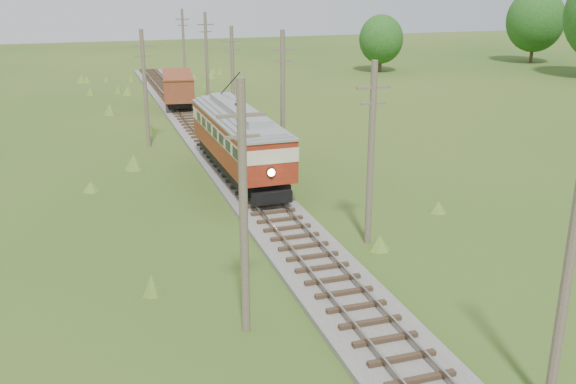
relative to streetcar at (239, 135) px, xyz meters
name	(u,v)px	position (x,y,z in m)	size (l,w,h in m)	color
railbed_main	(225,159)	(0.00, 4.13, -2.64)	(3.60, 96.00, 0.57)	#605B54
streetcar	(239,135)	(0.00, 0.00, 0.00)	(3.32, 13.62, 6.20)	black
gondola	(178,87)	(0.00, 24.51, -0.75)	(3.75, 8.72, 2.80)	black
gravel_pile	(233,108)	(4.38, 20.21, -2.27)	(3.28, 3.48, 1.19)	gray
utility_pole_r_1	(568,271)	(3.10, -24.87, 1.57)	(0.30, 0.30, 8.80)	brown
utility_pole_r_2	(371,153)	(3.30, -11.87, 1.59)	(1.60, 0.30, 8.60)	brown
utility_pole_r_3	(283,100)	(3.20, 1.13, 1.80)	(1.60, 0.30, 9.00)	brown
utility_pole_r_4	(233,77)	(3.00, 14.13, 1.49)	(1.60, 0.30, 8.40)	brown
utility_pole_r_5	(207,57)	(3.40, 27.13, 1.75)	(1.60, 0.30, 8.90)	brown
utility_pole_r_6	(184,46)	(3.20, 40.13, 1.64)	(1.60, 0.30, 8.70)	brown
utility_pole_l_a	(243,209)	(-4.20, -17.87, 1.80)	(1.60, 0.30, 9.00)	brown
utility_pole_l_b	(145,88)	(-4.50, 10.13, 1.59)	(1.60, 0.30, 8.60)	brown
tree_right_5	(535,20)	(56.00, 44.13, 3.36)	(8.40, 8.40, 10.82)	#38281C
tree_mid_b	(381,39)	(30.00, 42.13, 1.50)	(5.88, 5.88, 7.57)	#38281C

